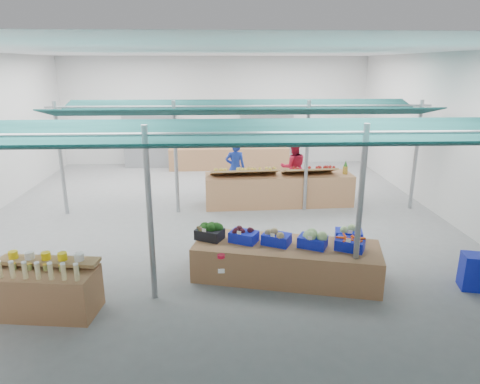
# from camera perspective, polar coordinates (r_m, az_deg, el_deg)

# --- Properties ---
(floor) EXTENTS (13.00, 13.00, 0.00)m
(floor) POSITION_cam_1_polar(r_m,az_deg,el_deg) (11.37, -3.43, -3.39)
(floor) COLOR slate
(floor) RESTS_ON ground
(hall) EXTENTS (13.00, 13.00, 13.00)m
(hall) POSITION_cam_1_polar(r_m,az_deg,el_deg) (12.18, -3.59, 10.76)
(hall) COLOR silver
(hall) RESTS_ON ground
(pole_grid) EXTENTS (10.00, 4.60, 3.00)m
(pole_grid) POSITION_cam_1_polar(r_m,az_deg,el_deg) (9.19, 0.97, 3.57)
(pole_grid) COLOR gray
(pole_grid) RESTS_ON floor
(awnings) EXTENTS (9.50, 7.08, 0.30)m
(awnings) POSITION_cam_1_polar(r_m,az_deg,el_deg) (9.02, 1.00, 9.57)
(awnings) COLOR black
(awnings) RESTS_ON pole_grid
(back_shelving_left) EXTENTS (2.00, 0.50, 2.00)m
(back_shelving_left) POSITION_cam_1_polar(r_m,az_deg,el_deg) (17.13, -11.76, 6.62)
(back_shelving_left) COLOR #B23F33
(back_shelving_left) RESTS_ON floor
(back_shelving_right) EXTENTS (2.00, 0.50, 2.00)m
(back_shelving_right) POSITION_cam_1_polar(r_m,az_deg,el_deg) (17.03, 3.48, 6.87)
(back_shelving_right) COLOR #B23F33
(back_shelving_right) RESTS_ON floor
(bottle_shelf) EXTENTS (1.75, 1.21, 1.02)m
(bottle_shelf) POSITION_cam_1_polar(r_m,az_deg,el_deg) (7.76, -24.50, -11.67)
(bottle_shelf) COLOR #996643
(bottle_shelf) RESTS_ON floor
(veg_counter) EXTENTS (3.60, 1.91, 0.67)m
(veg_counter) POSITION_cam_1_polar(r_m,az_deg,el_deg) (8.21, 6.14, -9.13)
(veg_counter) COLOR #996643
(veg_counter) RESTS_ON floor
(fruit_counter) EXTENTS (4.21, 1.16, 0.89)m
(fruit_counter) POSITION_cam_1_polar(r_m,az_deg,el_deg) (12.30, 5.16, 0.33)
(fruit_counter) COLOR #996643
(fruit_counter) RESTS_ON floor
(far_counter) EXTENTS (4.58, 0.98, 0.82)m
(far_counter) POSITION_cam_1_polar(r_m,az_deg,el_deg) (16.62, -1.47, 4.59)
(far_counter) COLOR #996643
(far_counter) RESTS_ON floor
(crate_stack) EXTENTS (0.62, 0.50, 0.65)m
(crate_stack) POSITION_cam_1_polar(r_m,az_deg,el_deg) (8.87, 29.08, -9.30)
(crate_stack) COLOR #111EBE
(crate_stack) RESTS_ON floor
(vendor_left) EXTENTS (0.62, 0.42, 1.67)m
(vendor_left) POSITION_cam_1_polar(r_m,az_deg,el_deg) (13.15, -0.63, 3.23)
(vendor_left) COLOR #1831A1
(vendor_left) RESTS_ON floor
(vendor_right) EXTENTS (0.84, 0.66, 1.67)m
(vendor_right) POSITION_cam_1_polar(r_m,az_deg,el_deg) (13.34, 7.13, 3.30)
(vendor_right) COLOR #B51633
(vendor_right) RESTS_ON floor
(crate_broccoli) EXTENTS (0.60, 0.54, 0.35)m
(crate_broccoli) POSITION_cam_1_polar(r_m,az_deg,el_deg) (8.24, -4.08, -5.24)
(crate_broccoli) COLOR black
(crate_broccoli) RESTS_ON veg_counter
(crate_beets) EXTENTS (0.60, 0.54, 0.29)m
(crate_beets) POSITION_cam_1_polar(r_m,az_deg,el_deg) (8.11, 0.51, -5.75)
(crate_beets) COLOR #111EBE
(crate_beets) RESTS_ON veg_counter
(crate_celeriac) EXTENTS (0.60, 0.54, 0.31)m
(crate_celeriac) POSITION_cam_1_polar(r_m,az_deg,el_deg) (8.03, 4.89, -5.97)
(crate_celeriac) COLOR #111EBE
(crate_celeriac) RESTS_ON veg_counter
(crate_cabbage) EXTENTS (0.60, 0.54, 0.35)m
(crate_cabbage) POSITION_cam_1_polar(r_m,az_deg,el_deg) (8.00, 9.68, -6.15)
(crate_cabbage) COLOR #111EBE
(crate_cabbage) RESTS_ON veg_counter
(crate_carrots) EXTENTS (0.60, 0.54, 0.29)m
(crate_carrots) POSITION_cam_1_polar(r_m,az_deg,el_deg) (8.04, 14.45, -6.70)
(crate_carrots) COLOR #111EBE
(crate_carrots) RESTS_ON veg_counter
(sparrow) EXTENTS (0.12, 0.09, 0.11)m
(sparrow) POSITION_cam_1_polar(r_m,az_deg,el_deg) (8.14, -5.34, -4.89)
(sparrow) COLOR brown
(sparrow) RESTS_ON crate_broccoli
(pole_ribbon) EXTENTS (0.12, 0.12, 0.28)m
(pole_ribbon) POSITION_cam_1_polar(r_m,az_deg,el_deg) (6.57, -2.53, -8.73)
(pole_ribbon) COLOR red
(pole_ribbon) RESTS_ON pole_grid
(apple_heap_yellow) EXTENTS (1.95, 0.85, 0.27)m
(apple_heap_yellow) POSITION_cam_1_polar(r_m,az_deg,el_deg) (11.91, 0.61, 2.91)
(apple_heap_yellow) COLOR #997247
(apple_heap_yellow) RESTS_ON fruit_counter
(apple_heap_red) EXTENTS (1.55, 0.82, 0.27)m
(apple_heap_red) POSITION_cam_1_polar(r_m,az_deg,el_deg) (12.22, 9.23, 3.05)
(apple_heap_red) COLOR #997247
(apple_heap_red) RESTS_ON fruit_counter
(pineapple) EXTENTS (0.14, 0.14, 0.39)m
(pineapple) POSITION_cam_1_polar(r_m,az_deg,el_deg) (12.51, 13.87, 3.17)
(pineapple) COLOR #8C6019
(pineapple) RESTS_ON fruit_counter
(crate_extra) EXTENTS (0.56, 0.45, 0.32)m
(crate_extra) POSITION_cam_1_polar(r_m,az_deg,el_deg) (8.42, 14.31, -5.33)
(crate_extra) COLOR #111EBE
(crate_extra) RESTS_ON veg_counter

